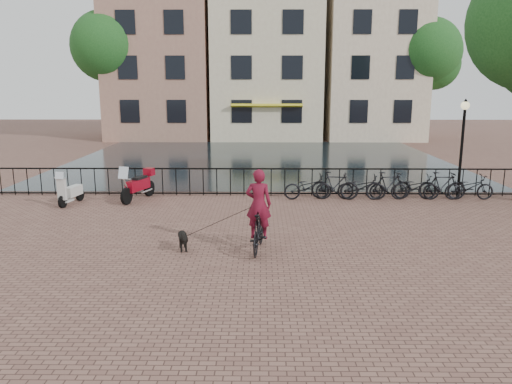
{
  "coord_description": "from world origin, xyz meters",
  "views": [
    {
      "loc": [
        0.15,
        -9.97,
        3.97
      ],
      "look_at": [
        0.0,
        3.0,
        1.2
      ],
      "focal_mm": 35.0,
      "sensor_mm": 36.0,
      "label": 1
    }
  ],
  "objects_px": {
    "lamp_post": "(463,132)",
    "motorcycle": "(138,181)",
    "dog": "(183,240)",
    "cyclist": "(259,215)",
    "scooter": "(71,186)"
  },
  "relations": [
    {
      "from": "dog",
      "to": "cyclist",
      "type": "bearing_deg",
      "value": -15.05
    },
    {
      "from": "dog",
      "to": "motorcycle",
      "type": "distance_m",
      "value": 5.97
    },
    {
      "from": "cyclist",
      "to": "motorcycle",
      "type": "xyz_separation_m",
      "value": [
        -4.29,
        5.5,
        -0.23
      ]
    },
    {
      "from": "lamp_post",
      "to": "motorcycle",
      "type": "relative_size",
      "value": 1.79
    },
    {
      "from": "lamp_post",
      "to": "dog",
      "type": "bearing_deg",
      "value": -146.95
    },
    {
      "from": "lamp_post",
      "to": "cyclist",
      "type": "xyz_separation_m",
      "value": [
        -7.12,
        -5.9,
        -1.48
      ]
    },
    {
      "from": "cyclist",
      "to": "scooter",
      "type": "relative_size",
      "value": 1.71
    },
    {
      "from": "motorcycle",
      "to": "scooter",
      "type": "xyz_separation_m",
      "value": [
        -2.14,
        -0.64,
        -0.05
      ]
    },
    {
      "from": "lamp_post",
      "to": "cyclist",
      "type": "relative_size",
      "value": 1.45
    },
    {
      "from": "scooter",
      "to": "lamp_post",
      "type": "bearing_deg",
      "value": 15.43
    },
    {
      "from": "motorcycle",
      "to": "scooter",
      "type": "distance_m",
      "value": 2.23
    },
    {
      "from": "lamp_post",
      "to": "dog",
      "type": "relative_size",
      "value": 4.34
    },
    {
      "from": "lamp_post",
      "to": "motorcycle",
      "type": "xyz_separation_m",
      "value": [
        -11.41,
        -0.4,
        -1.71
      ]
    },
    {
      "from": "motorcycle",
      "to": "lamp_post",
      "type": "bearing_deg",
      "value": 21.34
    },
    {
      "from": "lamp_post",
      "to": "dog",
      "type": "height_order",
      "value": "lamp_post"
    }
  ]
}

